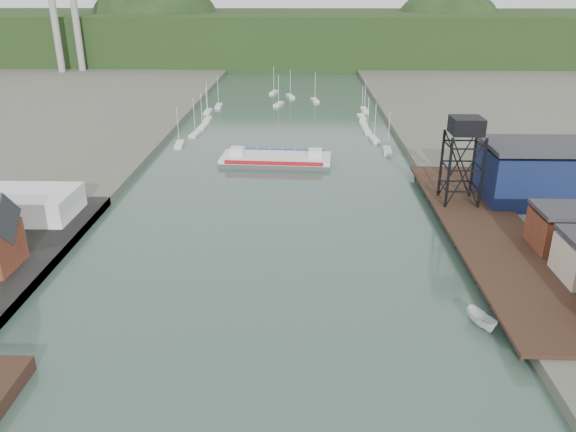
{
  "coord_description": "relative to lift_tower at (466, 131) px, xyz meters",
  "views": [
    {
      "loc": [
        5.62,
        -41.96,
        39.86
      ],
      "look_at": [
        3.28,
        45.26,
        4.0
      ],
      "focal_mm": 35.0,
      "sensor_mm": 36.0,
      "label": 1
    }
  ],
  "objects": [
    {
      "name": "white_shed",
      "position": [
        -79.0,
        -8.0,
        -11.8
      ],
      "size": [
        18.0,
        12.0,
        4.5
      ],
      "primitive_type": "cube",
      "color": "silver",
      "rests_on": "west_quay"
    },
    {
      "name": "blue_shed",
      "position": [
        15.0,
        2.0,
        -8.59
      ],
      "size": [
        20.5,
        14.5,
        11.3
      ],
      "color": "#0B1831",
      "rests_on": "east_land"
    },
    {
      "name": "marina_sailboats",
      "position": [
        -34.92,
        80.46,
        -15.3
      ],
      "size": [
        57.71,
        92.65,
        0.9
      ],
      "color": "silver",
      "rests_on": "ground"
    },
    {
      "name": "smokestacks",
      "position": [
        -141.0,
        174.5,
        14.35
      ],
      "size": [
        11.2,
        8.2,
        60.0
      ],
      "color": "gray",
      "rests_on": "ground"
    },
    {
      "name": "motorboat",
      "position": [
        -6.69,
        -39.22,
        -14.62
      ],
      "size": [
        3.67,
        5.66,
        2.05
      ],
      "primitive_type": "imported",
      "rotation": [
        0.0,
        0.0,
        0.35
      ],
      "color": "silver",
      "rests_on": "ground"
    },
    {
      "name": "east_pier",
      "position": [
        2.0,
        -13.0,
        -13.75
      ],
      "size": [
        14.0,
        70.0,
        2.45
      ],
      "color": "black",
      "rests_on": "ground"
    },
    {
      "name": "chain_ferry",
      "position": [
        -35.79,
        30.34,
        -14.56
      ],
      "size": [
        26.89,
        12.18,
        3.79
      ],
      "rotation": [
        0.0,
        0.0,
        -0.06
      ],
      "color": "#444446",
      "rests_on": "ground"
    },
    {
      "name": "lift_tower",
      "position": [
        0.0,
        0.0,
        0.0
      ],
      "size": [
        6.5,
        6.5,
        16.0
      ],
      "color": "black",
      "rests_on": "east_pier"
    },
    {
      "name": "distant_hills",
      "position": [
        -38.98,
        243.35,
        -5.27
      ],
      "size": [
        500.0,
        120.0,
        80.0
      ],
      "color": "black",
      "rests_on": "ground"
    },
    {
      "name": "ground",
      "position": [
        -35.0,
        -58.0,
        -15.65
      ],
      "size": [
        600.0,
        600.0,
        0.0
      ],
      "primitive_type": "plane",
      "color": "#2D463C",
      "rests_on": "ground"
    }
  ]
}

